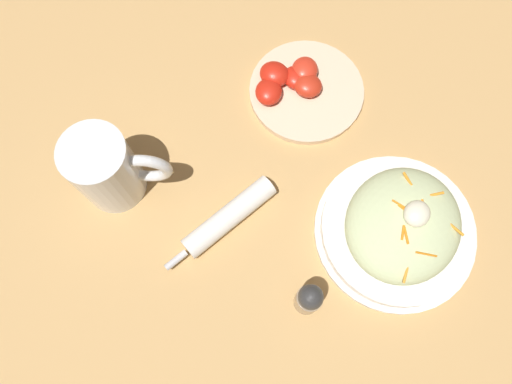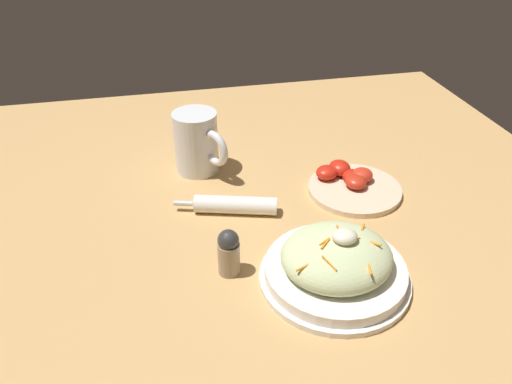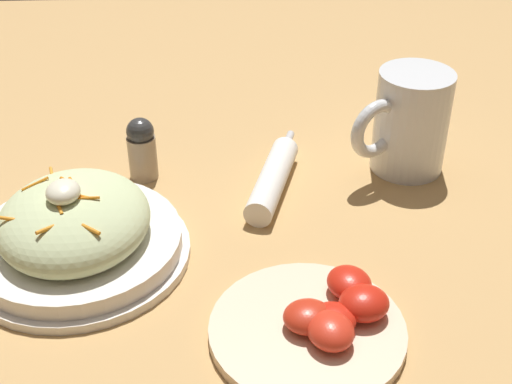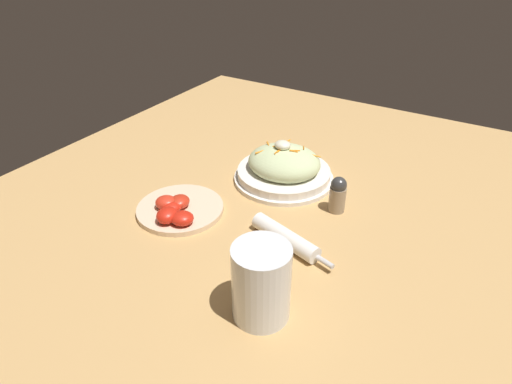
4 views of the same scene
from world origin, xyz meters
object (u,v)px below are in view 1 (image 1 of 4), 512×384
(beer_mug, at_px, (108,171))
(tomato_plate, at_px, (300,87))
(salt_shaker, at_px, (309,299))
(salad_plate, at_px, (400,227))
(napkin_roll, at_px, (227,219))

(beer_mug, height_order, tomato_plate, beer_mug)
(salt_shaker, bearing_deg, salad_plate, 160.74)
(beer_mug, relative_size, tomato_plate, 0.71)
(salt_shaker, bearing_deg, beer_mug, -88.53)
(beer_mug, bearing_deg, salad_plate, 113.29)
(salad_plate, relative_size, napkin_roll, 1.25)
(salt_shaker, bearing_deg, napkin_roll, -102.33)
(beer_mug, xyz_separation_m, napkin_roll, (-0.04, 0.17, -0.04))
(beer_mug, bearing_deg, napkin_roll, 104.16)
(beer_mug, relative_size, napkin_roll, 0.70)
(napkin_roll, bearing_deg, beer_mug, -75.84)
(beer_mug, xyz_separation_m, salt_shaker, (-0.01, 0.33, -0.02))
(salad_plate, height_order, beer_mug, beer_mug)
(salad_plate, height_order, tomato_plate, salad_plate)
(napkin_roll, relative_size, salt_shaker, 2.32)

